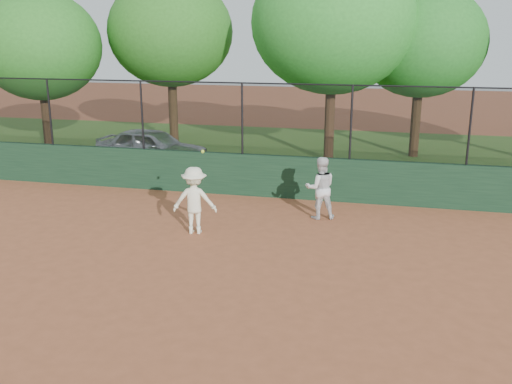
% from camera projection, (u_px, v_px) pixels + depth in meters
% --- Properties ---
extents(ground, '(80.00, 80.00, 0.00)m').
position_uv_depth(ground, '(187.00, 282.00, 10.69)').
color(ground, '#A15534').
rests_on(ground, ground).
extents(back_wall, '(26.00, 0.20, 1.20)m').
position_uv_depth(back_wall, '(260.00, 175.00, 16.15)').
color(back_wall, '#1A3922').
rests_on(back_wall, ground).
extents(grass_strip, '(36.00, 12.00, 0.01)m').
position_uv_depth(grass_strip, '(295.00, 154.00, 21.93)').
color(grass_strip, '#2F561A').
rests_on(grass_strip, ground).
extents(parked_car, '(4.08, 1.99, 1.34)m').
position_uv_depth(parked_car, '(152.00, 147.00, 19.74)').
color(parked_car, '#A3A8AC').
rests_on(parked_car, ground).
extents(player_second, '(0.91, 0.80, 1.57)m').
position_uv_depth(player_second, '(320.00, 188.00, 14.15)').
color(player_second, silver).
rests_on(player_second, ground).
extents(player_main, '(1.10, 0.75, 2.03)m').
position_uv_depth(player_main, '(195.00, 200.00, 13.10)').
color(player_main, '#EFEECB').
rests_on(player_main, ground).
extents(fence_assembly, '(26.00, 0.06, 2.00)m').
position_uv_depth(fence_assembly, '(259.00, 118.00, 15.71)').
color(fence_assembly, black).
rests_on(fence_assembly, back_wall).
extents(tree_0, '(4.77, 4.34, 6.09)m').
position_uv_depth(tree_0, '(39.00, 46.00, 21.67)').
color(tree_0, '#402A17').
rests_on(tree_0, ground).
extents(tree_1, '(5.00, 4.55, 6.70)m').
position_uv_depth(tree_1, '(170.00, 32.00, 22.58)').
color(tree_1, '#422C17').
rests_on(tree_1, ground).
extents(tree_2, '(5.67, 5.16, 7.29)m').
position_uv_depth(tree_2, '(333.00, 23.00, 19.57)').
color(tree_2, '#4D301B').
rests_on(tree_2, ground).
extents(tree_3, '(4.61, 4.19, 6.18)m').
position_uv_depth(tree_3, '(422.00, 42.00, 20.42)').
color(tree_3, '#3D2814').
rests_on(tree_3, ground).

